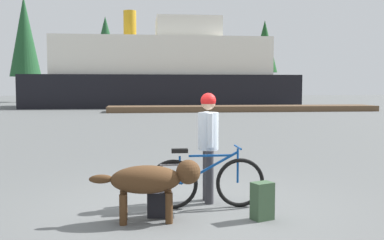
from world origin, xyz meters
name	(u,v)px	position (x,y,z in m)	size (l,w,h in m)	color
ground_plane	(188,208)	(0.00, 0.00, 0.00)	(160.00, 160.00, 0.00)	#595B5B
bicycle	(206,182)	(0.28, -0.03, 0.40)	(1.76, 0.44, 0.93)	black
person_cyclist	(208,137)	(0.36, 0.33, 1.04)	(0.32, 0.53, 1.72)	#333338
dog	(152,180)	(-0.54, -0.60, 0.56)	(1.49, 0.45, 0.83)	#472D19
backpack	(262,201)	(0.96, -0.69, 0.26)	(0.28, 0.20, 0.52)	#334C33
handbag_pannier	(160,205)	(-0.43, -0.42, 0.18)	(0.32, 0.18, 0.35)	black
dock_pier	(243,108)	(6.66, 25.20, 0.20)	(19.32, 2.59, 0.40)	brown
ferry_boat	(163,74)	(1.30, 33.47, 2.90)	(22.96, 7.77, 8.34)	black
pine_tree_far_left	(25,36)	(-13.57, 46.25, 7.36)	(3.42, 3.42, 11.87)	#4C331E
pine_tree_center	(106,49)	(-4.71, 47.41, 6.18)	(3.92, 3.92, 9.92)	#4C331E
pine_tree_far_right	(265,47)	(14.42, 47.47, 6.60)	(3.13, 3.13, 9.79)	#4C331E
pine_tree_mid_back	(106,53)	(-5.17, 54.07, 6.10)	(2.82, 2.82, 9.96)	#4C331E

